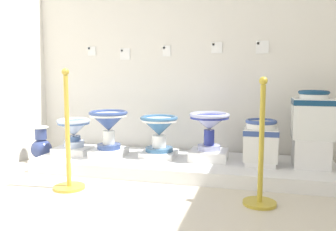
# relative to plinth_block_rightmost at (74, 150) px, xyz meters

# --- Properties ---
(wall_back) EXTENTS (3.99, 0.06, 2.89)m
(wall_back) POSITION_rel_plinth_block_rightmost_xyz_m (1.23, 0.51, 1.28)
(wall_back) COLOR silver
(wall_back) RESTS_ON ground_plane
(display_platform) EXTENTS (3.03, 0.91, 0.13)m
(display_platform) POSITION_rel_plinth_block_rightmost_xyz_m (1.23, 0.01, -0.10)
(display_platform) COLOR white
(display_platform) RESTS_ON ground_plane
(plinth_block_rightmost) EXTENTS (0.40, 0.35, 0.07)m
(plinth_block_rightmost) POSITION_rel_plinth_block_rightmost_xyz_m (0.00, 0.00, 0.00)
(plinth_block_rightmost) COLOR white
(plinth_block_rightmost) RESTS_ON display_platform
(antique_toilet_rightmost) EXTENTS (0.37, 0.37, 0.31)m
(antique_toilet_rightmost) POSITION_rel_plinth_block_rightmost_xyz_m (0.00, 0.00, 0.24)
(antique_toilet_rightmost) COLOR silver
(antique_toilet_rightmost) RESTS_ON plinth_block_rightmost
(plinth_block_slender_white) EXTENTS (0.33, 0.36, 0.08)m
(plinth_block_slender_white) POSITION_rel_plinth_block_rightmost_xyz_m (0.45, -0.07, 0.01)
(plinth_block_slender_white) COLOR white
(plinth_block_slender_white) RESTS_ON display_platform
(antique_toilet_slender_white) EXTENTS (0.41, 0.41, 0.41)m
(antique_toilet_slender_white) POSITION_rel_plinth_block_rightmost_xyz_m (0.45, -0.07, 0.34)
(antique_toilet_slender_white) COLOR #344984
(antique_toilet_slender_white) RESTS_ON plinth_block_slender_white
(plinth_block_leftmost) EXTENTS (0.36, 0.34, 0.06)m
(plinth_block_leftmost) POSITION_rel_plinth_block_rightmost_xyz_m (0.97, 0.08, -0.01)
(plinth_block_leftmost) COLOR white
(plinth_block_leftmost) RESTS_ON display_platform
(antique_toilet_leftmost) EXTENTS (0.40, 0.40, 0.38)m
(antique_toilet_leftmost) POSITION_rel_plinth_block_rightmost_xyz_m (0.97, 0.08, 0.28)
(antique_toilet_leftmost) COLOR #3A6691
(antique_toilet_leftmost) RESTS_ON plinth_block_leftmost
(plinth_block_tall_cobalt) EXTENTS (0.38, 0.35, 0.10)m
(plinth_block_tall_cobalt) POSITION_rel_plinth_block_rightmost_xyz_m (1.51, 0.06, 0.02)
(plinth_block_tall_cobalt) COLOR white
(plinth_block_tall_cobalt) RESTS_ON display_platform
(antique_toilet_tall_cobalt) EXTENTS (0.41, 0.41, 0.38)m
(antique_toilet_tall_cobalt) POSITION_rel_plinth_block_rightmost_xyz_m (1.51, 0.06, 0.35)
(antique_toilet_tall_cobalt) COLOR #A3A8D5
(antique_toilet_tall_cobalt) RESTS_ON plinth_block_tall_cobalt
(plinth_block_squat_floral) EXTENTS (0.28, 0.31, 0.05)m
(plinth_block_squat_floral) POSITION_rel_plinth_block_rightmost_xyz_m (2.02, -0.01, -0.01)
(plinth_block_squat_floral) COLOR white
(plinth_block_squat_floral) RESTS_ON display_platform
(antique_toilet_squat_floral) EXTENTS (0.33, 0.31, 0.40)m
(antique_toilet_squat_floral) POSITION_rel_plinth_block_rightmost_xyz_m (2.02, -0.01, 0.22)
(antique_toilet_squat_floral) COLOR white
(antique_toilet_squat_floral) RESTS_ON plinth_block_squat_floral
(plinth_block_pale_glazed) EXTENTS (0.32, 0.30, 0.27)m
(plinth_block_pale_glazed) POSITION_rel_plinth_block_rightmost_xyz_m (2.48, 0.02, 0.10)
(plinth_block_pale_glazed) COLOR white
(plinth_block_pale_glazed) RESTS_ON display_platform
(antique_toilet_pale_glazed) EXTENTS (0.37, 0.28, 0.46)m
(antique_toilet_pale_glazed) POSITION_rel_plinth_block_rightmost_xyz_m (2.48, 0.02, 0.47)
(antique_toilet_pale_glazed) COLOR white
(antique_toilet_pale_glazed) RESTS_ON plinth_block_pale_glazed
(info_placard_first) EXTENTS (0.11, 0.01, 0.11)m
(info_placard_first) POSITION_rel_plinth_block_rightmost_xyz_m (0.00, 0.48, 1.12)
(info_placard_first) COLOR white
(info_placard_second) EXTENTS (0.12, 0.01, 0.13)m
(info_placard_second) POSITION_rel_plinth_block_rightmost_xyz_m (0.44, 0.48, 1.08)
(info_placard_second) COLOR white
(info_placard_third) EXTENTS (0.09, 0.01, 0.12)m
(info_placard_third) POSITION_rel_plinth_block_rightmost_xyz_m (0.95, 0.48, 1.11)
(info_placard_third) COLOR white
(info_placard_fourth) EXTENTS (0.12, 0.01, 0.12)m
(info_placard_fourth) POSITION_rel_plinth_block_rightmost_xyz_m (1.52, 0.48, 1.14)
(info_placard_fourth) COLOR white
(info_placard_fifth) EXTENTS (0.13, 0.01, 0.14)m
(info_placard_fifth) POSITION_rel_plinth_block_rightmost_xyz_m (2.01, 0.48, 1.13)
(info_placard_fifth) COLOR white
(decorative_vase_companion) EXTENTS (0.23, 0.23, 0.41)m
(decorative_vase_companion) POSITION_rel_plinth_block_rightmost_xyz_m (-0.43, 0.01, 0.01)
(decorative_vase_companion) COLOR white
(decorative_vase_companion) RESTS_ON ground_plane
(stanchion_post_near_left) EXTENTS (0.27, 0.27, 1.05)m
(stanchion_post_near_left) POSITION_rel_plinth_block_rightmost_xyz_m (0.39, -0.79, 0.14)
(stanchion_post_near_left) COLOR gold
(stanchion_post_near_left) RESTS_ON ground_plane
(stanchion_post_near_right) EXTENTS (0.26, 0.26, 0.99)m
(stanchion_post_near_right) POSITION_rel_plinth_block_rightmost_xyz_m (2.02, -0.77, 0.13)
(stanchion_post_near_right) COLOR gold
(stanchion_post_near_right) RESTS_ON ground_plane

